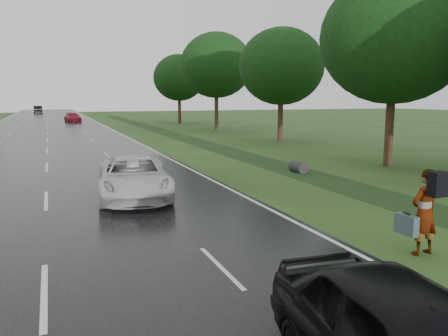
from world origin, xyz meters
TOP-DOWN VIEW (x-y plane):
  - ground at (0.00, 0.00)m, footprint 220.00×220.00m
  - road at (0.00, 45.00)m, footprint 14.00×180.00m
  - edge_stripe_east at (6.75, 45.00)m, footprint 0.12×180.00m
  - center_line at (0.00, 45.00)m, footprint 0.12×180.00m
  - drainage_ditch at (11.50, 18.71)m, footprint 2.20×120.00m
  - tree_east_b at (17.00, 10.00)m, footprint 7.60×7.60m
  - tree_east_c at (18.20, 24.00)m, footprint 7.00×7.00m
  - tree_east_d at (17.80, 38.00)m, footprint 8.00×8.00m
  - tree_east_f at (17.50, 52.00)m, footprint 7.20×7.20m
  - pedestrian at (8.18, -0.92)m, footprint 0.93×0.80m
  - white_pickup at (3.00, 7.39)m, footprint 3.10×5.59m
  - far_car_red at (3.47, 60.37)m, footprint 2.50×4.90m
  - far_car_dark at (-2.08, 100.94)m, footprint 1.99×5.26m

SIDE VIEW (x-z plane):
  - ground at x=0.00m, z-range 0.00..0.00m
  - road at x=0.00m, z-range 0.00..0.04m
  - drainage_ditch at x=11.50m, z-range -0.24..0.32m
  - edge_stripe_east at x=6.75m, z-range 0.04..0.05m
  - center_line at x=0.00m, z-range 0.04..0.05m
  - far_car_red at x=3.47m, z-range 0.04..1.40m
  - white_pickup at x=3.00m, z-range 0.04..1.52m
  - far_car_dark at x=-2.08m, z-range 0.04..1.75m
  - pedestrian at x=8.18m, z-range 0.03..2.06m
  - tree_east_c at x=18.20m, z-range 1.49..10.78m
  - tree_east_f at x=17.50m, z-range 1.56..11.18m
  - tree_east_b at x=17.00m, z-range 1.63..11.74m
  - tree_east_d at x=17.80m, z-range 1.77..12.53m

